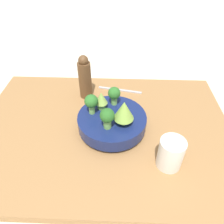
% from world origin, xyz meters
% --- Properties ---
extents(ground_plane, '(6.00, 6.00, 0.00)m').
position_xyz_m(ground_plane, '(0.00, 0.00, 0.00)').
color(ground_plane, beige).
extents(table, '(0.93, 0.67, 0.03)m').
position_xyz_m(table, '(0.00, 0.00, 0.02)').
color(table, '#9E7042').
rests_on(table, ground_plane).
extents(bowl, '(0.24, 0.24, 0.06)m').
position_xyz_m(bowl, '(-0.03, 0.01, 0.07)').
color(bowl, navy).
rests_on(bowl, table).
extents(broccoli_floret_front, '(0.05, 0.05, 0.07)m').
position_xyz_m(broccoli_floret_front, '(-0.04, -0.06, 0.14)').
color(broccoli_floret_front, '#7AB256').
rests_on(broccoli_floret_front, bowl).
extents(broccoli_floret_back, '(0.05, 0.05, 0.08)m').
position_xyz_m(broccoli_floret_back, '(-0.02, 0.06, 0.14)').
color(broccoli_floret_back, '#6BA34C').
rests_on(broccoli_floret_back, bowl).
extents(broccoli_floret_right, '(0.05, 0.05, 0.08)m').
position_xyz_m(broccoli_floret_right, '(0.04, -0.01, 0.14)').
color(broccoli_floret_right, '#7AB256').
rests_on(broccoli_floret_right, bowl).
extents(romanesco_piece_far, '(0.07, 0.07, 0.09)m').
position_xyz_m(romanesco_piece_far, '(-0.07, 0.04, 0.15)').
color(romanesco_piece_far, '#609347').
rests_on(romanesco_piece_far, bowl).
extents(romanesco_piece_near, '(0.04, 0.04, 0.07)m').
position_xyz_m(romanesco_piece_near, '(0.01, -0.04, 0.13)').
color(romanesco_piece_near, '#6BA34C').
rests_on(romanesco_piece_near, bowl).
extents(cup, '(0.08, 0.08, 0.10)m').
position_xyz_m(cup, '(-0.21, 0.15, 0.08)').
color(cup, silver).
rests_on(cup, table).
extents(pepper_mill, '(0.05, 0.05, 0.19)m').
position_xyz_m(pepper_mill, '(0.09, -0.19, 0.12)').
color(pepper_mill, brown).
rests_on(pepper_mill, table).
extents(fork, '(0.19, 0.05, 0.01)m').
position_xyz_m(fork, '(-0.06, -0.23, 0.04)').
color(fork, '#B2B2B7').
rests_on(fork, table).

